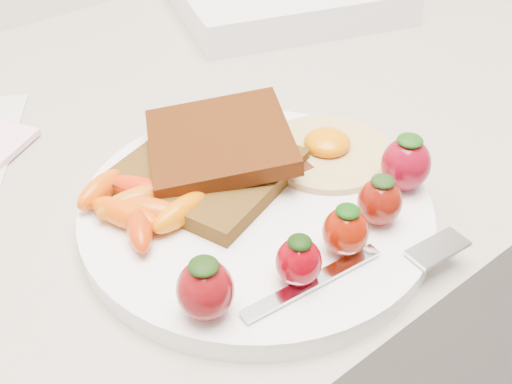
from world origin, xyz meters
TOP-DOWN VIEW (x-y plane):
  - plate at (-0.02, 1.54)m, footprint 0.27×0.27m
  - toast_lower at (-0.03, 1.59)m, footprint 0.15×0.15m
  - toast_upper at (-0.01, 1.60)m, footprint 0.15×0.15m
  - fried_egg at (0.07, 1.55)m, footprint 0.12×0.12m
  - bacon_strips at (-0.02, 1.56)m, footprint 0.12×0.08m
  - baby_carrots at (-0.10, 1.59)m, footprint 0.09×0.10m
  - strawberries at (-0.01, 1.47)m, footprint 0.23×0.06m
  - fork at (-0.00, 1.44)m, footprint 0.17×0.06m

SIDE VIEW (x-z plane):
  - plate at x=-0.02m, z-range 0.90..0.92m
  - fork at x=0.00m, z-range 0.92..0.92m
  - bacon_strips at x=-0.02m, z-range 0.92..0.93m
  - fried_egg at x=0.07m, z-range 0.91..0.93m
  - toast_lower at x=-0.03m, z-range 0.92..0.93m
  - baby_carrots at x=-0.10m, z-range 0.92..0.94m
  - strawberries at x=-0.01m, z-range 0.92..0.96m
  - toast_upper at x=-0.01m, z-range 0.93..0.95m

